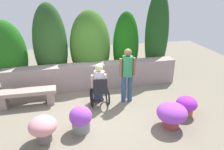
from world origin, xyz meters
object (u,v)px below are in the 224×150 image
Objects in this scene: flower_pot_terracotta_by_wall at (187,105)px; flower_pot_red_accent at (172,114)px; flower_pot_small_foreground at (43,127)px; flower_pot_purple_near at (81,119)px; stone_bench at (27,95)px; person_in_wheelchair at (99,86)px; person_standing_companion at (127,72)px.

flower_pot_terracotta_by_wall is 0.74× the size of flower_pot_red_accent.
flower_pot_red_accent is at bearing -1.66° from flower_pot_small_foreground.
flower_pot_purple_near reaches higher than flower_pot_red_accent.
flower_pot_terracotta_by_wall is at bearing 2.42° from flower_pot_purple_near.
stone_bench is 2.99× the size of flower_pot_terracotta_by_wall.
person_in_wheelchair is 0.79× the size of person_standing_companion.
person_standing_companion is (0.86, 0.04, 0.35)m from person_in_wheelchair.
stone_bench is at bearing 169.28° from person_standing_companion.
person_in_wheelchair is at bearing 179.46° from person_standing_companion.
flower_pot_terracotta_by_wall reaches higher than stone_bench.
person_in_wheelchair is 1.35m from flower_pot_purple_near.
person_in_wheelchair is 0.92m from person_standing_companion.
flower_pot_terracotta_by_wall is (4.37, -1.46, -0.04)m from stone_bench.
flower_pot_small_foreground is at bearing -144.01° from person_in_wheelchair.
person_standing_companion is 2.20× the size of flower_pot_red_accent.
person_in_wheelchair reaches higher than stone_bench.
person_in_wheelchair is 2.07× the size of flower_pot_small_foreground.
stone_bench is at bearing 132.76° from flower_pot_purple_near.
person_standing_companion is 2.50× the size of flower_pot_purple_near.
flower_pot_terracotta_by_wall is 3.79m from flower_pot_small_foreground.
flower_pot_purple_near is (-1.50, -1.19, -0.62)m from person_standing_companion.
flower_pot_purple_near is at bearing 13.25° from flower_pot_small_foreground.
person_standing_companion reaches higher than flower_pot_purple_near.
flower_pot_purple_near reaches higher than flower_pot_small_foreground.
flower_pot_terracotta_by_wall is at bearing -22.18° from stone_bench.
flower_pot_small_foreground is (-3.77, -0.33, 0.08)m from flower_pot_terracotta_by_wall.
flower_pot_small_foreground is at bearing -152.71° from person_standing_companion.
person_standing_companion is (2.96, -0.39, 0.63)m from stone_bench.
stone_bench is 4.60m from flower_pot_terracotta_by_wall.
person_standing_companion is at bearing -3.21° from person_in_wheelchair.
person_standing_companion is at bearing 116.89° from flower_pot_red_accent.
flower_pot_red_accent is at bearing -30.50° from stone_bench.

